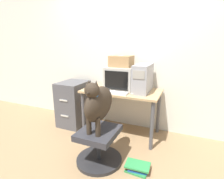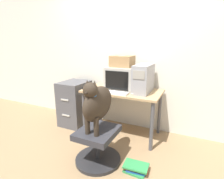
% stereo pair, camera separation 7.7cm
% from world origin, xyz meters
% --- Properties ---
extents(ground_plane, '(12.00, 12.00, 0.00)m').
position_xyz_m(ground_plane, '(0.00, 0.00, 0.00)').
color(ground_plane, '#937551').
extents(wall_back, '(8.00, 0.05, 2.60)m').
position_xyz_m(wall_back, '(0.00, 0.70, 1.30)').
color(wall_back, silver).
rests_on(wall_back, ground_plane).
extents(desk, '(1.16, 0.63, 0.72)m').
position_xyz_m(desk, '(0.00, 0.32, 0.62)').
color(desk, tan).
rests_on(desk, ground_plane).
extents(crt_monitor, '(0.43, 0.43, 0.34)m').
position_xyz_m(crt_monitor, '(-0.04, 0.40, 0.89)').
color(crt_monitor, '#B7B2A8').
rests_on(crt_monitor, desk).
extents(pc_tower, '(0.21, 0.50, 0.40)m').
position_xyz_m(pc_tower, '(0.31, 0.35, 0.92)').
color(pc_tower, '#99999E').
rests_on(pc_tower, desk).
extents(keyboard, '(0.40, 0.15, 0.03)m').
position_xyz_m(keyboard, '(-0.03, 0.10, 0.74)').
color(keyboard, silver).
rests_on(keyboard, desk).
extents(computer_mouse, '(0.06, 0.04, 0.04)m').
position_xyz_m(computer_mouse, '(0.23, 0.12, 0.74)').
color(computer_mouse, beige).
rests_on(computer_mouse, desk).
extents(office_chair, '(0.56, 0.56, 0.42)m').
position_xyz_m(office_chair, '(0.00, -0.45, 0.22)').
color(office_chair, '#262628').
rests_on(office_chair, ground_plane).
extents(dog, '(0.21, 0.56, 0.62)m').
position_xyz_m(dog, '(0.00, -0.44, 0.75)').
color(dog, '#33281E').
rests_on(dog, office_chair).
extents(filing_cabinet, '(0.43, 0.52, 0.77)m').
position_xyz_m(filing_cabinet, '(-0.89, 0.30, 0.39)').
color(filing_cabinet, '#4C4C51').
rests_on(filing_cabinet, ground_plane).
extents(cardboard_box, '(0.32, 0.28, 0.17)m').
position_xyz_m(cardboard_box, '(-0.04, 0.40, 1.15)').
color(cardboard_box, '#A87F51').
rests_on(cardboard_box, crt_monitor).
extents(book_stack_floor, '(0.29, 0.20, 0.08)m').
position_xyz_m(book_stack_floor, '(0.48, -0.43, 0.04)').
color(book_stack_floor, '#2D8C47').
rests_on(book_stack_floor, ground_plane).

